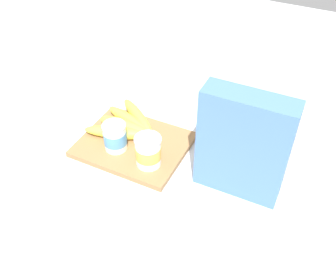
% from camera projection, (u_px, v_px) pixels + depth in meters
% --- Properties ---
extents(ground_plane, '(2.40, 2.40, 0.00)m').
position_uv_depth(ground_plane, '(134.00, 147.00, 1.07)').
color(ground_plane, silver).
extents(cutting_board, '(0.29, 0.23, 0.02)m').
position_uv_depth(cutting_board, '(134.00, 144.00, 1.06)').
color(cutting_board, olive).
rests_on(cutting_board, ground_plane).
extents(cereal_box, '(0.21, 0.07, 0.27)m').
position_uv_depth(cereal_box, '(243.00, 146.00, 0.87)').
color(cereal_box, '#4770B7').
rests_on(cereal_box, ground_plane).
extents(yogurt_cup_front, '(0.07, 0.07, 0.09)m').
position_uv_depth(yogurt_cup_front, '(148.00, 151.00, 0.97)').
color(yogurt_cup_front, white).
rests_on(yogurt_cup_front, cutting_board).
extents(yogurt_cup_back, '(0.06, 0.06, 0.08)m').
position_uv_depth(yogurt_cup_back, '(115.00, 137.00, 1.02)').
color(yogurt_cup_back, white).
rests_on(yogurt_cup_back, cutting_board).
extents(banana_bunch, '(0.20, 0.20, 0.04)m').
position_uv_depth(banana_bunch, '(128.00, 124.00, 1.09)').
color(banana_bunch, yellow).
rests_on(banana_bunch, cutting_board).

